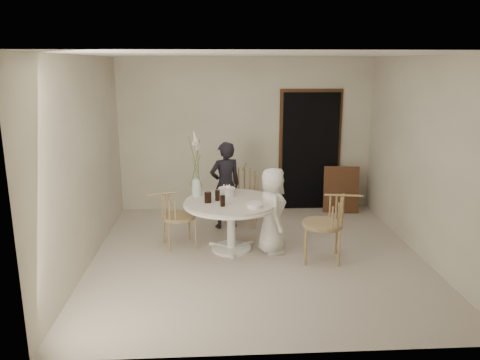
{
  "coord_description": "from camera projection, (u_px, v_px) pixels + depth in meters",
  "views": [
    {
      "loc": [
        -0.58,
        -6.0,
        2.6
      ],
      "look_at": [
        -0.22,
        0.3,
        1.02
      ],
      "focal_mm": 35.0,
      "sensor_mm": 36.0,
      "label": 1
    }
  ],
  "objects": [
    {
      "name": "picture_frame",
      "position": [
        341.0,
        190.0,
        8.31
      ],
      "size": [
        0.64,
        0.27,
        0.82
      ],
      "primitive_type": "cube",
      "rotation": [
        -0.17,
        0.0,
        -0.15
      ],
      "color": "#58321E",
      "rests_on": "ground"
    },
    {
      "name": "cola_tumbler_b",
      "position": [
        223.0,
        201.0,
        6.26
      ],
      "size": [
        0.08,
        0.08,
        0.14
      ],
      "primitive_type": "cylinder",
      "rotation": [
        0.0,
        0.0,
        -0.28
      ],
      "color": "black",
      "rests_on": "table"
    },
    {
      "name": "chair_right",
      "position": [
        333.0,
        217.0,
        6.21
      ],
      "size": [
        0.61,
        0.58,
        0.94
      ],
      "rotation": [
        0.0,
        0.0,
        -1.75
      ],
      "color": "tan",
      "rests_on": "ground"
    },
    {
      "name": "girl",
      "position": [
        225.0,
        185.0,
        7.46
      ],
      "size": [
        0.59,
        0.49,
        1.41
      ],
      "primitive_type": "imported",
      "rotation": [
        0.0,
        0.0,
        3.48
      ],
      "color": "black",
      "rests_on": "ground"
    },
    {
      "name": "plate_stack",
      "position": [
        255.0,
        205.0,
        6.22
      ],
      "size": [
        0.24,
        0.24,
        0.06
      ],
      "primitive_type": "cylinder",
      "rotation": [
        0.0,
        0.0,
        -0.08
      ],
      "color": "white",
      "rests_on": "table"
    },
    {
      "name": "doorway",
      "position": [
        310.0,
        152.0,
        8.41
      ],
      "size": [
        1.0,
        0.1,
        2.1
      ],
      "primitive_type": "cube",
      "color": "black",
      "rests_on": "ground"
    },
    {
      "name": "chair_left",
      "position": [
        171.0,
        212.0,
        6.67
      ],
      "size": [
        0.58,
        0.55,
        0.83
      ],
      "rotation": [
        0.0,
        0.0,
        1.87
      ],
      "color": "tan",
      "rests_on": "ground"
    },
    {
      "name": "ground",
      "position": [
        257.0,
        256.0,
        6.48
      ],
      "size": [
        4.5,
        4.5,
        0.0
      ],
      "primitive_type": "plane",
      "color": "beige",
      "rests_on": "ground"
    },
    {
      "name": "birthday_cake",
      "position": [
        227.0,
        192.0,
        6.75
      ],
      "size": [
        0.25,
        0.25,
        0.17
      ],
      "rotation": [
        0.0,
        0.0,
        -0.27
      ],
      "color": "silver",
      "rests_on": "table"
    },
    {
      "name": "cola_tumbler_c",
      "position": [
        207.0,
        198.0,
        6.41
      ],
      "size": [
        0.08,
        0.08,
        0.15
      ],
      "primitive_type": "cylinder",
      "rotation": [
        0.0,
        0.0,
        -0.17
      ],
      "color": "black",
      "rests_on": "table"
    },
    {
      "name": "door_trim",
      "position": [
        310.0,
        148.0,
        8.43
      ],
      "size": [
        1.12,
        0.03,
        2.22
      ],
      "primitive_type": "cube",
      "color": "#58321E",
      "rests_on": "ground"
    },
    {
      "name": "chair_far",
      "position": [
        244.0,
        186.0,
        7.74
      ],
      "size": [
        0.58,
        0.62,
        0.94
      ],
      "rotation": [
        0.0,
        0.0,
        -0.18
      ],
      "color": "tan",
      "rests_on": "ground"
    },
    {
      "name": "boy",
      "position": [
        273.0,
        211.0,
        6.49
      ],
      "size": [
        0.4,
        0.6,
        1.21
      ],
      "primitive_type": "imported",
      "rotation": [
        0.0,
        0.0,
        1.6
      ],
      "color": "white",
      "rests_on": "ground"
    },
    {
      "name": "table",
      "position": [
        231.0,
        209.0,
        6.55
      ],
      "size": [
        1.33,
        1.33,
        0.73
      ],
      "color": "white",
      "rests_on": "ground"
    },
    {
      "name": "cola_tumbler_a",
      "position": [
        209.0,
        197.0,
        6.42
      ],
      "size": [
        0.08,
        0.08,
        0.15
      ],
      "primitive_type": "cylinder",
      "rotation": [
        0.0,
        0.0,
        0.2
      ],
      "color": "black",
      "rests_on": "table"
    },
    {
      "name": "room_shell",
      "position": [
        258.0,
        140.0,
        6.08
      ],
      "size": [
        4.5,
        4.5,
        4.5
      ],
      "color": "white",
      "rests_on": "ground"
    },
    {
      "name": "flower_vase",
      "position": [
        196.0,
        173.0,
        6.67
      ],
      "size": [
        0.14,
        0.14,
        0.96
      ],
      "rotation": [
        0.0,
        0.0,
        -0.32
      ],
      "color": "silver",
      "rests_on": "table"
    },
    {
      "name": "cola_tumbler_d",
      "position": [
        217.0,
        196.0,
        6.52
      ],
      "size": [
        0.08,
        0.08,
        0.15
      ],
      "primitive_type": "cylinder",
      "rotation": [
        0.0,
        0.0,
        -0.24
      ],
      "color": "black",
      "rests_on": "table"
    }
  ]
}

